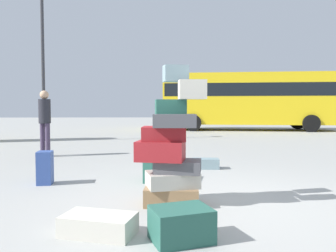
{
  "coord_description": "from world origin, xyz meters",
  "views": [
    {
      "loc": [
        -0.62,
        -4.27,
        1.24
      ],
      "look_at": [
        -0.46,
        1.75,
        0.92
      ],
      "focal_mm": 35.4,
      "sensor_mm": 36.0,
      "label": 1
    }
  ],
  "objects": [
    {
      "name": "suitcase_teal_foreground_far",
      "position": [
        -0.72,
        1.3,
        0.3
      ],
      "size": [
        0.34,
        0.47,
        0.6
      ],
      "primitive_type": "cube",
      "rotation": [
        0.0,
        0.0,
        -0.23
      ],
      "color": "#26594C",
      "rests_on": "ground"
    },
    {
      "name": "ground_plane",
      "position": [
        0.0,
        0.0,
        0.0
      ],
      "size": [
        80.0,
        80.0,
        0.0
      ],
      "primitive_type": "plane",
      "color": "#9E9E99"
    },
    {
      "name": "suitcase_slate_upright_blue",
      "position": [
        0.34,
        2.46,
        0.1
      ],
      "size": [
        0.56,
        0.32,
        0.21
      ],
      "primitive_type": "cube",
      "rotation": [
        0.0,
        0.0,
        -0.06
      ],
      "color": "gray",
      "rests_on": "ground"
    },
    {
      "name": "lamp_post",
      "position": [
        -4.93,
        8.25,
        3.75
      ],
      "size": [
        0.36,
        0.36,
        5.69
      ],
      "color": "#333338",
      "rests_on": "ground"
    },
    {
      "name": "suitcase_cream_foreground_near",
      "position": [
        -1.21,
        -1.06,
        0.1
      ],
      "size": [
        0.78,
        0.56,
        0.2
      ],
      "primitive_type": "cube",
      "rotation": [
        0.0,
        0.0,
        -0.27
      ],
      "color": "beige",
      "rests_on": "ground"
    },
    {
      "name": "suitcase_tower",
      "position": [
        -0.47,
        -0.05,
        0.66
      ],
      "size": [
        0.89,
        0.61,
        1.79
      ],
      "color": "olive",
      "rests_on": "ground"
    },
    {
      "name": "suitcase_navy_right_side",
      "position": [
        -2.48,
        1.14,
        0.27
      ],
      "size": [
        0.26,
        0.31,
        0.54
      ],
      "primitive_type": "cube",
      "rotation": [
        0.0,
        0.0,
        0.13
      ],
      "color": "#334F99",
      "rests_on": "ground"
    },
    {
      "name": "person_bearded_onlooker",
      "position": [
        -3.54,
        4.27,
        1.01
      ],
      "size": [
        0.3,
        0.3,
        1.69
      ],
      "rotation": [
        0.0,
        0.0,
        -0.64
      ],
      "color": "#3F334C",
      "rests_on": "ground"
    },
    {
      "name": "suitcase_teal_behind_tower",
      "position": [
        -0.41,
        -1.23,
        0.16
      ],
      "size": [
        0.64,
        0.56,
        0.31
      ],
      "primitive_type": "cube",
      "rotation": [
        0.0,
        0.0,
        0.31
      ],
      "color": "#26594C",
      "rests_on": "ground"
    },
    {
      "name": "parked_bus",
      "position": [
        4.43,
        14.38,
        1.83
      ],
      "size": [
        9.7,
        3.76,
        3.15
      ],
      "rotation": [
        0.0,
        0.0,
        -0.14
      ],
      "color": "yellow",
      "rests_on": "ground"
    }
  ]
}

